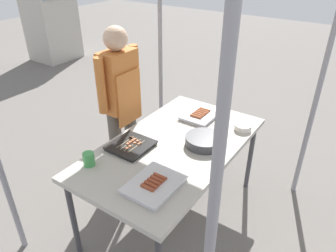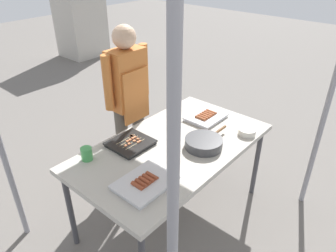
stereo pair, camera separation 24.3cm
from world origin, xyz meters
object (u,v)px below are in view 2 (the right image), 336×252
at_px(tray_grilled_sausages, 206,117).
at_px(stall_table, 173,150).
at_px(tray_pork_links, 145,183).
at_px(neighbor_stall_left, 80,12).
at_px(cooking_wok, 204,142).
at_px(tray_meat_skewers, 131,143).
at_px(drink_cup_near_edge, 87,154).
at_px(condiment_bowl, 247,131).
at_px(vendor_woman, 128,94).

bearing_deg(tray_grilled_sausages, stall_table, -174.36).
xyz_separation_m(tray_pork_links, neighbor_stall_left, (2.83, 4.66, 0.11)).
bearing_deg(cooking_wok, tray_meat_skewers, 128.54).
xyz_separation_m(stall_table, drink_cup_near_edge, (-0.56, 0.34, 0.10)).
distance_m(cooking_wok, condiment_bowl, 0.42).
height_order(tray_meat_skewers, neighbor_stall_left, neighbor_stall_left).
bearing_deg(vendor_woman, condiment_bowl, 106.50).
relative_size(condiment_bowl, vendor_woman, 0.09).
relative_size(tray_pork_links, drink_cup_near_edge, 3.79).
bearing_deg(tray_grilled_sausages, tray_pork_links, -167.42).
distance_m(tray_pork_links, neighbor_stall_left, 5.46).
bearing_deg(stall_table, neighbor_stall_left, 62.42).
xyz_separation_m(tray_grilled_sausages, cooking_wok, (-0.38, -0.25, 0.02)).
distance_m(tray_grilled_sausages, vendor_woman, 0.75).
bearing_deg(condiment_bowl, vendor_woman, 106.50).
relative_size(cooking_wok, vendor_woman, 0.29).
relative_size(tray_pork_links, neighbor_stall_left, 0.21).
bearing_deg(tray_pork_links, drink_cup_near_edge, 98.05).
xyz_separation_m(tray_meat_skewers, drink_cup_near_edge, (-0.34, 0.10, 0.03)).
relative_size(tray_grilled_sausages, tray_meat_skewers, 1.10).
relative_size(tray_meat_skewers, tray_pork_links, 0.82).
height_order(tray_grilled_sausages, tray_pork_links, same).
bearing_deg(neighbor_stall_left, tray_pork_links, -121.23).
bearing_deg(condiment_bowl, tray_meat_skewers, 141.00).
bearing_deg(tray_pork_links, tray_meat_skewers, 57.72).
height_order(stall_table, vendor_woman, vendor_woman).
xyz_separation_m(condiment_bowl, vendor_woman, (-0.32, 1.07, 0.13)).
bearing_deg(cooking_wok, tray_grilled_sausages, 33.02).
distance_m(stall_table, cooking_wok, 0.26).
bearing_deg(tray_meat_skewers, tray_grilled_sausages, -14.72).
bearing_deg(drink_cup_near_edge, condiment_bowl, -32.99).
bearing_deg(vendor_woman, stall_table, 74.07).
bearing_deg(stall_table, drink_cup_near_edge, 148.24).
distance_m(condiment_bowl, neighbor_stall_left, 5.18).
relative_size(tray_pork_links, cooking_wok, 0.83).
bearing_deg(drink_cup_near_edge, tray_pork_links, -81.95).
relative_size(stall_table, tray_pork_links, 4.27).
bearing_deg(vendor_woman, drink_cup_near_edge, 26.15).
height_order(condiment_bowl, neighbor_stall_left, neighbor_stall_left).
bearing_deg(cooking_wok, stall_table, 123.98).
relative_size(cooking_wok, condiment_bowl, 3.16).
xyz_separation_m(tray_pork_links, vendor_woman, (0.69, 0.89, 0.13)).
relative_size(tray_grilled_sausages, condiment_bowl, 2.39).
relative_size(stall_table, tray_grilled_sausages, 4.71).
bearing_deg(tray_meat_skewers, cooking_wok, -51.46).
bearing_deg(stall_table, condiment_bowl, -34.27).
relative_size(tray_pork_links, vendor_woman, 0.24).
height_order(condiment_bowl, vendor_woman, vendor_woman).
distance_m(tray_pork_links, vendor_woman, 1.13).
relative_size(condiment_bowl, drink_cup_near_edge, 1.44).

